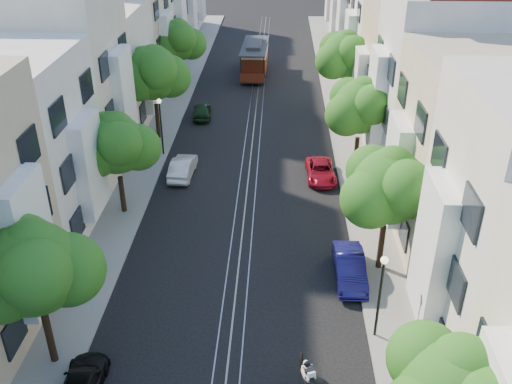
# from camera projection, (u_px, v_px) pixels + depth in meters

# --- Properties ---
(ground) EXTENTS (200.00, 200.00, 0.00)m
(ground) POSITION_uv_depth(u_px,v_px,m) (254.00, 125.00, 46.17)
(ground) COLOR black
(ground) RESTS_ON ground
(sidewalk_east) EXTENTS (2.50, 80.00, 0.12)m
(sidewalk_east) POSITION_uv_depth(u_px,v_px,m) (344.00, 125.00, 45.89)
(sidewalk_east) COLOR gray
(sidewalk_east) RESTS_ON ground
(sidewalk_west) EXTENTS (2.50, 80.00, 0.12)m
(sidewalk_west) POSITION_uv_depth(u_px,v_px,m) (165.00, 123.00, 46.39)
(sidewalk_west) COLOR gray
(sidewalk_west) RESTS_ON ground
(rail_left) EXTENTS (0.06, 80.00, 0.02)m
(rail_left) POSITION_uv_depth(u_px,v_px,m) (247.00, 124.00, 46.18)
(rail_left) COLOR gray
(rail_left) RESTS_ON ground
(rail_slot) EXTENTS (0.06, 80.00, 0.02)m
(rail_slot) POSITION_uv_depth(u_px,v_px,m) (254.00, 125.00, 46.16)
(rail_slot) COLOR gray
(rail_slot) RESTS_ON ground
(rail_right) EXTENTS (0.06, 80.00, 0.02)m
(rail_right) POSITION_uv_depth(u_px,v_px,m) (261.00, 125.00, 46.14)
(rail_right) COLOR gray
(rail_right) RESTS_ON ground
(lane_line) EXTENTS (0.08, 80.00, 0.01)m
(lane_line) POSITION_uv_depth(u_px,v_px,m) (254.00, 125.00, 46.17)
(lane_line) COLOR tan
(lane_line) RESTS_ON ground
(townhouses_east) EXTENTS (7.75, 72.00, 12.00)m
(townhouses_east) POSITION_uv_depth(u_px,v_px,m) (410.00, 64.00, 43.15)
(townhouses_east) COLOR beige
(townhouses_east) RESTS_ON ground
(townhouses_west) EXTENTS (7.75, 72.00, 11.76)m
(townhouses_west) POSITION_uv_depth(u_px,v_px,m) (101.00, 62.00, 44.03)
(townhouses_west) COLOR silver
(townhouses_west) RESTS_ON ground
(tree_e_b) EXTENTS (4.93, 4.08, 6.68)m
(tree_e_b) POSITION_uv_depth(u_px,v_px,m) (390.00, 188.00, 27.01)
(tree_e_b) COLOR black
(tree_e_b) RESTS_ON ground
(tree_e_c) EXTENTS (4.84, 3.99, 6.52)m
(tree_e_c) POSITION_uv_depth(u_px,v_px,m) (361.00, 108.00, 36.67)
(tree_e_c) COLOR black
(tree_e_c) RESTS_ON ground
(tree_e_d) EXTENTS (5.01, 4.16, 6.85)m
(tree_e_d) POSITION_uv_depth(u_px,v_px,m) (345.00, 56.00, 46.14)
(tree_e_d) COLOR black
(tree_e_d) RESTS_ON ground
(tree_w_a) EXTENTS (4.93, 4.08, 6.68)m
(tree_w_a) POSITION_uv_depth(u_px,v_px,m) (35.00, 270.00, 21.41)
(tree_w_a) COLOR black
(tree_w_a) RESTS_ON ground
(tree_w_b) EXTENTS (4.72, 3.87, 6.27)m
(tree_w_b) POSITION_uv_depth(u_px,v_px,m) (117.00, 146.00, 32.04)
(tree_w_b) COLOR black
(tree_w_b) RESTS_ON ground
(tree_w_c) EXTENTS (5.13, 4.28, 7.09)m
(tree_w_c) POSITION_uv_depth(u_px,v_px,m) (154.00, 74.00, 41.30)
(tree_w_c) COLOR black
(tree_w_c) RESTS_ON ground
(tree_w_d) EXTENTS (4.84, 3.99, 6.52)m
(tree_w_d) POSITION_uv_depth(u_px,v_px,m) (179.00, 42.00, 51.13)
(tree_w_d) COLOR black
(tree_w_d) RESTS_ON ground
(lamp_east) EXTENTS (0.32, 0.32, 4.16)m
(lamp_east) POSITION_uv_depth(u_px,v_px,m) (381.00, 285.00, 23.63)
(lamp_east) COLOR black
(lamp_east) RESTS_ON ground
(lamp_west) EXTENTS (0.32, 0.32, 4.16)m
(lamp_west) POSITION_uv_depth(u_px,v_px,m) (160.00, 118.00, 39.77)
(lamp_west) COLOR black
(lamp_west) RESTS_ON ground
(sportbike_rider) EXTENTS (0.74, 1.82, 1.30)m
(sportbike_rider) POSITION_uv_depth(u_px,v_px,m) (308.00, 374.00, 22.24)
(sportbike_rider) COLOR black
(sportbike_rider) RESTS_ON ground
(cable_car) EXTENTS (2.70, 7.94, 3.03)m
(cable_car) POSITION_uv_depth(u_px,v_px,m) (255.00, 57.00, 56.87)
(cable_car) COLOR black
(cable_car) RESTS_ON ground
(parked_car_e_mid) EXTENTS (1.47, 4.08, 1.34)m
(parked_car_e_mid) POSITION_uv_depth(u_px,v_px,m) (350.00, 268.00, 28.28)
(parked_car_e_mid) COLOR #0E0D43
(parked_car_e_mid) RESTS_ON ground
(parked_car_e_far) EXTENTS (1.98, 3.99, 1.09)m
(parked_car_e_far) POSITION_uv_depth(u_px,v_px,m) (321.00, 171.00, 37.76)
(parked_car_e_far) COLOR maroon
(parked_car_e_far) RESTS_ON ground
(parked_car_w_mid) EXTENTS (1.53, 3.94, 1.28)m
(parked_car_w_mid) POSITION_uv_depth(u_px,v_px,m) (183.00, 167.00, 38.07)
(parked_car_w_mid) COLOR silver
(parked_car_w_mid) RESTS_ON ground
(parked_car_w_far) EXTENTS (1.75, 3.67, 1.21)m
(parked_car_w_far) POSITION_uv_depth(u_px,v_px,m) (202.00, 111.00, 47.25)
(parked_car_w_far) COLOR black
(parked_car_w_far) RESTS_ON ground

